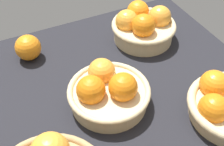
# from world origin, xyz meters

# --- Properties ---
(market_tray) EXTENTS (0.84, 0.72, 0.03)m
(market_tray) POSITION_xyz_m (0.00, 0.00, 0.01)
(market_tray) COLOR black
(market_tray) RESTS_ON ground
(basket_near_left) EXTENTS (0.20, 0.20, 0.11)m
(basket_near_left) POSITION_xyz_m (-0.20, -0.18, 0.08)
(basket_near_left) COLOR #D3BC8C
(basket_near_left) RESTS_ON market_tray
(basket_center) EXTENTS (0.21, 0.21, 0.11)m
(basket_center) POSITION_xyz_m (0.02, 0.02, 0.07)
(basket_center) COLOR #D3BC8C
(basket_center) RESTS_ON market_tray
(loose_orange_front_gap) EXTENTS (0.08, 0.08, 0.08)m
(loose_orange_front_gap) POSITION_xyz_m (0.15, -0.24, 0.07)
(loose_orange_front_gap) COLOR orange
(loose_orange_front_gap) RESTS_ON market_tray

